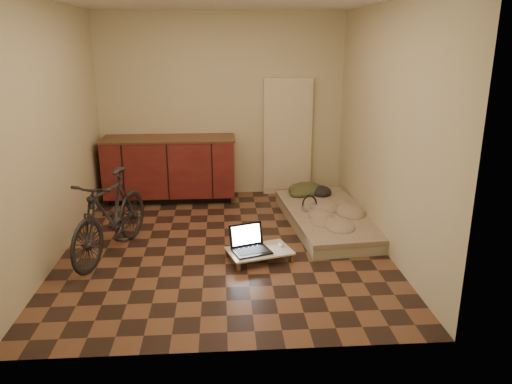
{
  "coord_description": "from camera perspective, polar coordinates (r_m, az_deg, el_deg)",
  "views": [
    {
      "loc": [
        -0.01,
        -5.21,
        2.24
      ],
      "look_at": [
        0.37,
        0.22,
        0.55
      ],
      "focal_mm": 35.0,
      "sensor_mm": 36.0,
      "label": 1
    }
  ],
  "objects": [
    {
      "name": "room_shell",
      "position": [
        5.29,
        -3.83,
        6.96
      ],
      "size": [
        3.5,
        4.0,
        2.6
      ],
      "color": "brown",
      "rests_on": "ground"
    },
    {
      "name": "bicycle",
      "position": [
        5.46,
        -16.34,
        -2.11
      ],
      "size": [
        0.91,
        1.6,
        0.99
      ],
      "primitive_type": "imported",
      "rotation": [
        0.0,
        0.0,
        -0.32
      ],
      "color": "black",
      "rests_on": "ground"
    },
    {
      "name": "laptop",
      "position": [
        5.24,
        -0.7,
        -6.16
      ],
      "size": [
        0.46,
        0.43,
        0.25
      ],
      "rotation": [
        0.0,
        0.0,
        0.33
      ],
      "color": "black",
      "rests_on": "lap_desk"
    },
    {
      "name": "futon",
      "position": [
        6.29,
        8.29,
        -2.96
      ],
      "size": [
        1.14,
        2.08,
        0.17
      ],
      "rotation": [
        0.0,
        0.0,
        0.09
      ],
      "color": "#B1AC8E",
      "rests_on": "ground"
    },
    {
      "name": "lap_desk",
      "position": [
        5.27,
        0.39,
        -6.78
      ],
      "size": [
        0.74,
        0.59,
        0.11
      ],
      "rotation": [
        0.0,
        0.0,
        0.29
      ],
      "color": "brown",
      "rests_on": "ground"
    },
    {
      "name": "clothing_pile",
      "position": [
        6.94,
        6.18,
        0.7
      ],
      "size": [
        0.56,
        0.48,
        0.21
      ],
      "primitive_type": null,
      "rotation": [
        0.0,
        0.0,
        0.09
      ],
      "color": "#3C4025",
      "rests_on": "futon"
    },
    {
      "name": "cabinets",
      "position": [
        7.18,
        -9.79,
        2.68
      ],
      "size": [
        1.84,
        0.62,
        0.91
      ],
      "color": "black",
      "rests_on": "ground"
    },
    {
      "name": "headphones",
      "position": [
        6.28,
        6.15,
        -1.3
      ],
      "size": [
        0.32,
        0.31,
        0.16
      ],
      "primitive_type": null,
      "rotation": [
        0.0,
        0.0,
        0.45
      ],
      "color": "black",
      "rests_on": "futon"
    },
    {
      "name": "mouse",
      "position": [
        5.37,
        2.87,
        -5.99
      ],
      "size": [
        0.08,
        0.11,
        0.04
      ],
      "primitive_type": "ellipsoid",
      "rotation": [
        0.0,
        0.0,
        0.18
      ],
      "color": "white",
      "rests_on": "lap_desk"
    },
    {
      "name": "appliance_panel",
      "position": [
        7.35,
        3.61,
        6.3
      ],
      "size": [
        0.7,
        0.1,
        1.7
      ],
      "primitive_type": "cube",
      "color": "beige",
      "rests_on": "ground"
    }
  ]
}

